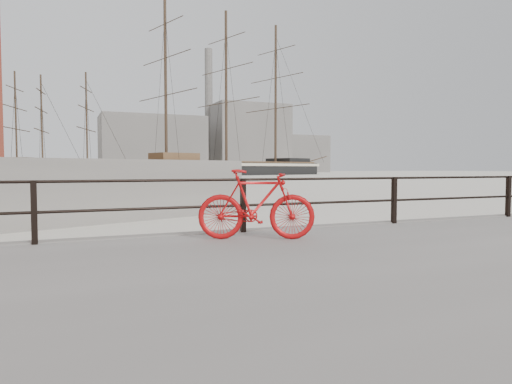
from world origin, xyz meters
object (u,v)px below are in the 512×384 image
object	(u,v)px
barque_black	(226,175)
schooner_left	(8,178)
schooner_mid	(53,177)
bicycle	(256,204)

from	to	relation	value
barque_black	schooner_left	xyz separation A→B (m)	(-41.20, -9.68, 0.00)
barque_black	schooner_mid	world-z (taller)	barque_black
bicycle	schooner_mid	size ratio (longest dim) A/B	0.07
schooner_mid	schooner_left	world-z (taller)	schooner_mid
barque_black	schooner_mid	distance (m)	34.88
bicycle	schooner_mid	world-z (taller)	schooner_mid
bicycle	schooner_left	bearing A→B (deg)	121.52
bicycle	schooner_mid	distance (m)	83.34
barque_black	schooner_left	distance (m)	42.32
barque_black	schooner_left	world-z (taller)	barque_black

